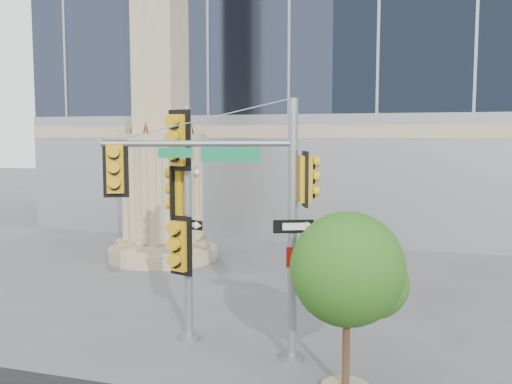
% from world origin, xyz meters
% --- Properties ---
extents(ground, '(120.00, 120.00, 0.00)m').
position_xyz_m(ground, '(0.00, 0.00, 0.00)').
color(ground, '#545456').
rests_on(ground, ground).
extents(monument, '(4.40, 4.40, 16.60)m').
position_xyz_m(monument, '(-6.00, 9.00, 5.52)').
color(monument, tan).
rests_on(monument, ground).
extents(main_signal_pole, '(4.30, 2.08, 5.85)m').
position_xyz_m(main_signal_pole, '(0.59, -0.09, 3.63)').
color(main_signal_pole, slate).
rests_on(main_signal_pole, ground).
extents(secondary_signal_pole, '(0.99, 0.91, 5.74)m').
position_xyz_m(secondary_signal_pole, '(-1.27, 0.69, 3.37)').
color(secondary_signal_pole, slate).
rests_on(secondary_signal_pole, ground).
extents(street_tree, '(2.30, 2.25, 3.59)m').
position_xyz_m(street_tree, '(3.00, -0.84, 2.36)').
color(street_tree, tan).
rests_on(street_tree, ground).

